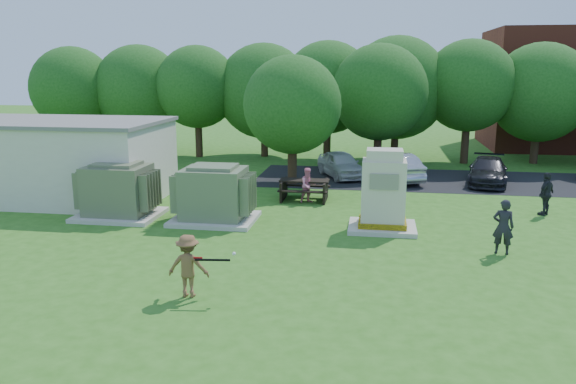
% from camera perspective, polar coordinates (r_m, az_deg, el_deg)
% --- Properties ---
extents(ground, '(120.00, 120.00, 0.00)m').
position_cam_1_polar(ground, '(15.94, -2.31, -7.70)').
color(ground, '#2D6619').
rests_on(ground, ground).
extents(service_building, '(10.00, 5.00, 3.20)m').
position_cam_1_polar(service_building, '(26.07, -23.51, 2.92)').
color(service_building, beige).
rests_on(service_building, ground).
extents(service_building_roof, '(10.20, 5.20, 0.15)m').
position_cam_1_polar(service_building_roof, '(25.87, -23.83, 6.57)').
color(service_building_roof, slate).
rests_on(service_building_roof, service_building).
extents(parking_strip, '(20.00, 6.00, 0.01)m').
position_cam_1_polar(parking_strip, '(28.95, 16.91, 1.09)').
color(parking_strip, '#232326').
rests_on(parking_strip, ground).
extents(transformer_left, '(3.00, 2.40, 2.07)m').
position_cam_1_polar(transformer_left, '(21.85, -16.86, 0.03)').
color(transformer_left, beige).
rests_on(transformer_left, ground).
extents(transformer_right, '(3.00, 2.40, 2.07)m').
position_cam_1_polar(transformer_right, '(20.51, -7.52, -0.32)').
color(transformer_right, beige).
rests_on(transformer_right, ground).
extents(generator_cabinet, '(2.30, 1.89, 2.81)m').
position_cam_1_polar(generator_cabinet, '(19.49, 9.66, -0.30)').
color(generator_cabinet, beige).
rests_on(generator_cabinet, ground).
extents(picnic_table, '(2.06, 1.54, 0.88)m').
position_cam_1_polar(picnic_table, '(23.63, 1.68, 0.47)').
color(picnic_table, black).
rests_on(picnic_table, ground).
extents(batter, '(1.04, 0.62, 1.57)m').
position_cam_1_polar(batter, '(14.00, -10.11, -7.40)').
color(batter, brown).
rests_on(batter, ground).
extents(person_by_generator, '(0.68, 0.51, 1.69)m').
position_cam_1_polar(person_by_generator, '(18.02, 21.02, -3.31)').
color(person_by_generator, black).
rests_on(person_by_generator, ground).
extents(person_at_picnic, '(0.89, 0.83, 1.46)m').
position_cam_1_polar(person_at_picnic, '(23.20, 2.07, 0.69)').
color(person_at_picnic, pink).
rests_on(person_at_picnic, ground).
extents(person_walking_right, '(0.94, 0.99, 1.65)m').
position_cam_1_polar(person_walking_right, '(23.34, 24.75, -0.17)').
color(person_walking_right, '#26272B').
rests_on(person_walking_right, ground).
extents(car_white, '(2.99, 4.15, 1.31)m').
position_cam_1_polar(car_white, '(28.76, 5.40, 2.84)').
color(car_white, silver).
rests_on(car_white, ground).
extents(car_silver_a, '(2.96, 4.42, 1.38)m').
position_cam_1_polar(car_silver_a, '(28.21, 10.74, 2.54)').
color(car_silver_a, '#AAAAAF').
rests_on(car_silver_a, ground).
extents(car_dark, '(2.51, 4.52, 1.24)m').
position_cam_1_polar(car_dark, '(28.62, 19.63, 2.03)').
color(car_dark, black).
rests_on(car_dark, ground).
extents(batting_equipment, '(1.02, 0.36, 0.18)m').
position_cam_1_polar(batting_equipment, '(13.63, -7.62, -6.71)').
color(batting_equipment, black).
rests_on(batting_equipment, ground).
extents(tree_row, '(41.30, 13.30, 7.30)m').
position_cam_1_polar(tree_row, '(33.19, 7.08, 10.19)').
color(tree_row, '#47301E').
rests_on(tree_row, ground).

